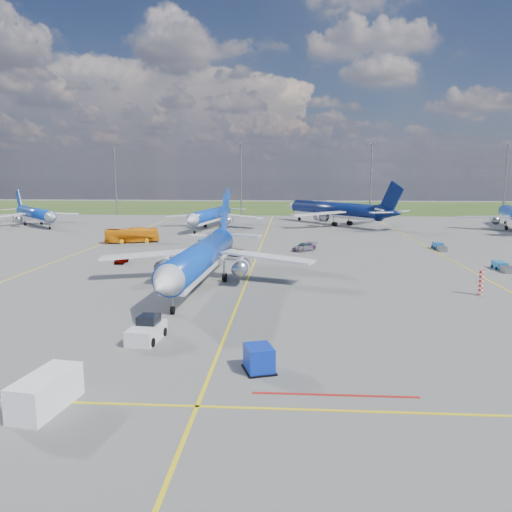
# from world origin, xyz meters

# --- Properties ---
(ground) EXTENTS (400.00, 400.00, 0.00)m
(ground) POSITION_xyz_m (0.00, 0.00, 0.00)
(ground) COLOR #525250
(ground) RESTS_ON ground
(grass_strip) EXTENTS (400.00, 80.00, 0.01)m
(grass_strip) POSITION_xyz_m (0.00, 150.00, 0.00)
(grass_strip) COLOR #2D4719
(grass_strip) RESTS_ON ground
(taxiway_lines) EXTENTS (60.25, 160.00, 0.02)m
(taxiway_lines) POSITION_xyz_m (0.17, 27.70, 0.01)
(taxiway_lines) COLOR yellow
(taxiway_lines) RESTS_ON ground
(floodlight_masts) EXTENTS (202.20, 0.50, 22.70)m
(floodlight_masts) POSITION_xyz_m (10.00, 110.00, 12.56)
(floodlight_masts) COLOR slate
(floodlight_masts) RESTS_ON ground
(warning_post) EXTENTS (0.50, 0.50, 3.00)m
(warning_post) POSITION_xyz_m (26.00, 8.00, 1.50)
(warning_post) COLOR red
(warning_post) RESTS_ON ground
(bg_jet_nw) EXTENTS (40.56, 40.84, 8.56)m
(bg_jet_nw) POSITION_xyz_m (-58.99, 75.60, 0.00)
(bg_jet_nw) COLOR #0C3AAC
(bg_jet_nw) RESTS_ON ground
(bg_jet_nnw) EXTENTS (31.26, 38.07, 9.01)m
(bg_jet_nnw) POSITION_xyz_m (-13.78, 72.59, 0.00)
(bg_jet_nnw) COLOR #0C3AAC
(bg_jet_nnw) RESTS_ON ground
(bg_jet_n) EXTENTS (51.89, 53.60, 11.17)m
(bg_jet_n) POSITION_xyz_m (16.78, 82.75, 0.00)
(bg_jet_n) COLOR #081546
(bg_jet_n) RESTS_ON ground
(main_airliner) EXTENTS (30.22, 38.69, 9.79)m
(main_airliner) POSITION_xyz_m (-5.15, 10.94, 0.00)
(main_airliner) COLOR #0C3AAC
(main_airliner) RESTS_ON ground
(pushback_tug) EXTENTS (2.48, 5.69, 1.90)m
(pushback_tug) POSITION_xyz_m (-6.09, -8.86, 0.77)
(pushback_tug) COLOR silver
(pushback_tug) RESTS_ON ground
(uld_container) EXTENTS (2.31, 2.58, 1.72)m
(uld_container) POSITION_xyz_m (3.21, -14.55, 0.86)
(uld_container) COLOR #0B29A6
(uld_container) RESTS_ON ground
(service_van) EXTENTS (2.63, 4.79, 2.00)m
(service_van) POSITION_xyz_m (-8.43, -20.82, 1.00)
(service_van) COLOR white
(service_van) RESTS_ON ground
(apron_bus) EXTENTS (10.37, 5.88, 2.84)m
(apron_bus) POSITION_xyz_m (-24.93, 46.60, 1.42)
(apron_bus) COLOR orange
(apron_bus) RESTS_ON ground
(service_car_a) EXTENTS (1.40, 3.45, 1.17)m
(service_car_a) POSITION_xyz_m (-19.59, 24.75, 0.59)
(service_car_a) COLOR #999999
(service_car_a) RESTS_ON ground
(service_car_b) EXTENTS (5.70, 4.08, 1.44)m
(service_car_b) POSITION_xyz_m (-4.18, 32.82, 0.72)
(service_car_b) COLOR #999999
(service_car_b) RESTS_ON ground
(service_car_c) EXTENTS (4.79, 4.83, 1.40)m
(service_car_c) POSITION_xyz_m (7.75, 38.54, 0.70)
(service_car_c) COLOR #999999
(service_car_c) RESTS_ON ground
(baggage_tug_w) EXTENTS (1.34, 4.67, 1.05)m
(baggage_tug_w) POSITION_xyz_m (34.36, 22.84, 0.49)
(baggage_tug_w) COLOR #196098
(baggage_tug_w) RESTS_ON ground
(baggage_tug_c) EXTENTS (1.73, 5.66, 1.26)m
(baggage_tug_c) POSITION_xyz_m (-10.53, 42.37, 0.59)
(baggage_tug_c) COLOR #175C8E
(baggage_tug_c) RESTS_ON ground
(baggage_tug_e) EXTENTS (1.43, 4.95, 1.11)m
(baggage_tug_e) POSITION_xyz_m (31.25, 41.25, 0.52)
(baggage_tug_e) COLOR #195296
(baggage_tug_e) RESTS_ON ground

